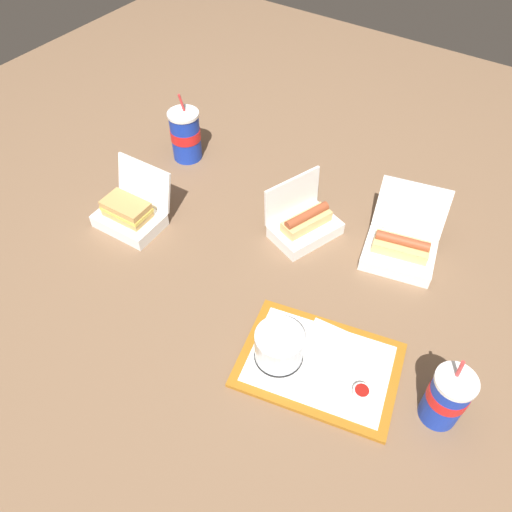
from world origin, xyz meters
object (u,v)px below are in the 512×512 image
Objects in this scene: plastic_fork at (319,396)px; clamshell_hotdog_right at (304,223)px; cake_container at (279,347)px; food_tray at (319,365)px; soda_cup_back at (447,397)px; clamshell_hotdog_left at (401,247)px; ketchup_cup at (361,392)px; clamshell_sandwich_corner at (130,213)px; soda_cup_right at (186,135)px.

clamshell_hotdog_right is at bearing -90.04° from plastic_fork.
plastic_fork is at bearing 163.88° from cake_container.
food_tray is 1.94× the size of soda_cup_back.
clamshell_hotdog_left is (-0.02, -0.43, 0.03)m from food_tray.
clamshell_hotdog_right is (0.37, -0.38, 0.01)m from ketchup_cup.
plastic_fork is 0.43× the size of clamshell_hotdog_left.
cake_container is at bearing 112.52° from clamshell_hotdog_right.
clamshell_sandwich_corner is 0.79m from clamshell_hotdog_left.
food_tray is 10.45× the size of ketchup_cup.
clamshell_sandwich_corner is at bearing -13.34° from cake_container.
ketchup_cup is at bearing 151.74° from soda_cup_right.
plastic_fork is at bearing 166.17° from clamshell_sandwich_corner.
clamshell_hotdog_left is at bearing -92.01° from food_tray.
cake_container is 0.21m from ketchup_cup.
food_tray is at bearing -158.13° from cake_container.
food_tray is at bearing -9.28° from ketchup_cup.
food_tray is at bearing 149.30° from soda_cup_right.
soda_cup_back reaches higher than food_tray.
clamshell_sandwich_corner reaches higher than ketchup_cup.
clamshell_hotdog_left is 0.47m from soda_cup_back.
soda_cup_back is (-0.37, -0.08, 0.03)m from cake_container.
cake_container reaches higher than ketchup_cup.
soda_cup_back is (-0.27, -0.04, 0.07)m from food_tray.
ketchup_cup is at bearing 21.23° from soda_cup_back.
ketchup_cup is (-0.21, -0.02, -0.03)m from cake_container.
clamshell_hotdog_left is at bearing -102.76° from cake_container.
ketchup_cup is 0.83m from clamshell_sandwich_corner.
food_tray is 3.80× the size of plastic_fork.
soda_cup_right reaches higher than soda_cup_back.
soda_cup_back is at bearing -167.80° from cake_container.
clamshell_hotdog_left reaches higher than plastic_fork.
soda_cup_back is at bearing -171.19° from food_tray.
soda_cup_right reaches higher than clamshell_sandwich_corner.
food_tray is at bearing 87.99° from clamshell_hotdog_left.
cake_container is 0.37m from soda_cup_back.
soda_cup_right reaches higher than cake_container.
clamshell_sandwich_corner reaches higher than cake_container.
clamshell_sandwich_corner is (0.82, -0.13, 0.02)m from ketchup_cup.
soda_cup_back reaches higher than clamshell_hotdog_right.
soda_cup_right is (0.68, -0.50, 0.03)m from cake_container.
clamshell_sandwich_corner is at bearing -8.87° from ketchup_cup.
soda_cup_back reaches higher than ketchup_cup.
clamshell_hotdog_left reaches higher than clamshell_sandwich_corner.
clamshell_hotdog_right is 0.53m from soda_cup_right.
clamshell_hotdog_left is (-0.27, -0.07, 0.00)m from clamshell_hotdog_right.
soda_cup_right is (0.89, -0.48, 0.06)m from ketchup_cup.
soda_cup_back reaches higher than clamshell_sandwich_corner.
food_tray is 0.91m from soda_cup_right.
clamshell_hotdog_left is at bearing -121.36° from plastic_fork.
clamshell_sandwich_corner is (0.74, -0.18, 0.03)m from plastic_fork.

